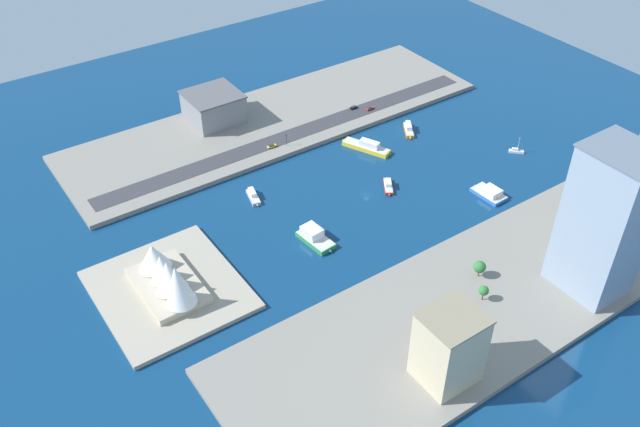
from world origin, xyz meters
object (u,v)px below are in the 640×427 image
object	(u,v)px
suv_black	(354,107)
traffic_light_waterfront	(286,138)
sailboat_small_white	(516,151)
opera_landmark	(167,275)
tugboat_red	(388,186)
water_taxi_orange	(409,129)
pickup_red	(370,108)
catamaran_blue	(489,193)
ferry_yellow_fast	(367,146)
office_block_beige	(449,347)
taxi_yellow_cab	(272,146)
yacht_sleek_gray	(253,196)
ferry_green_doubledeck	(314,237)
tower_tall_glass	(605,222)
warehouse_low_gray	(214,107)

from	to	relation	value
suv_black	traffic_light_waterfront	world-z (taller)	traffic_light_waterfront
sailboat_small_white	opera_landmark	bearing A→B (deg)	88.02
suv_black	tugboat_red	bearing A→B (deg)	156.29
suv_black	traffic_light_waterfront	distance (m)	53.82
water_taxi_orange	pickup_red	world-z (taller)	water_taxi_orange
catamaran_blue	pickup_red	distance (m)	95.76
tugboat_red	ferry_yellow_fast	bearing A→B (deg)	-20.49
office_block_beige	taxi_yellow_cab	bearing A→B (deg)	-9.59
ferry_yellow_fast	water_taxi_orange	size ratio (longest dim) A/B	1.79
yacht_sleek_gray	office_block_beige	world-z (taller)	office_block_beige
ferry_green_doubledeck	taxi_yellow_cab	bearing A→B (deg)	-17.11
ferry_green_doubledeck	catamaran_blue	bearing A→B (deg)	-102.81
water_taxi_orange	catamaran_blue	bearing A→B (deg)	174.31
yacht_sleek_gray	ferry_green_doubledeck	bearing A→B (deg)	-171.39
sailboat_small_white	ferry_yellow_fast	distance (m)	79.02
ferry_yellow_fast	office_block_beige	world-z (taller)	office_block_beige
tower_tall_glass	office_block_beige	bearing A→B (deg)	91.66
ferry_green_doubledeck	yacht_sleek_gray	size ratio (longest dim) A/B	1.44
tugboat_red	water_taxi_orange	bearing A→B (deg)	-50.72
water_taxi_orange	warehouse_low_gray	bearing A→B (deg)	50.83
ferry_yellow_fast	water_taxi_orange	xyz separation A→B (m)	(1.45, -30.31, -0.37)
ferry_green_doubledeck	water_taxi_orange	size ratio (longest dim) A/B	1.35
water_taxi_orange	tower_tall_glass	bearing A→B (deg)	171.50
tugboat_red	tower_tall_glass	distance (m)	107.61
office_block_beige	taxi_yellow_cab	distance (m)	165.78
ferry_yellow_fast	water_taxi_orange	world-z (taller)	ferry_yellow_fast
office_block_beige	sailboat_small_white	bearing A→B (deg)	-56.36
taxi_yellow_cab	opera_landmark	world-z (taller)	opera_landmark
sailboat_small_white	tugboat_red	world-z (taller)	sailboat_small_white
ferry_green_doubledeck	taxi_yellow_cab	world-z (taller)	ferry_green_doubledeck
water_taxi_orange	pickup_red	xyz separation A→B (m)	(27.86, 5.60, 1.82)
sailboat_small_white	traffic_light_waterfront	size ratio (longest dim) A/B	1.42
office_block_beige	pickup_red	bearing A→B (deg)	-29.81
traffic_light_waterfront	yacht_sleek_gray	bearing A→B (deg)	127.32
tugboat_red	water_taxi_orange	distance (m)	55.39
water_taxi_orange	warehouse_low_gray	world-z (taller)	warehouse_low_gray
ferry_green_doubledeck	water_taxi_orange	xyz separation A→B (m)	(47.76, -95.27, -0.86)
ferry_green_doubledeck	warehouse_low_gray	xyz separation A→B (m)	(116.09, -11.41, 8.19)
tugboat_red	pickup_red	bearing A→B (deg)	-30.64
ferry_green_doubledeck	opera_landmark	distance (m)	67.61
catamaran_blue	tugboat_red	xyz separation A→B (m)	(32.82, 36.11, -0.45)
pickup_red	office_block_beige	bearing A→B (deg)	150.19
ferry_green_doubledeck	tower_tall_glass	distance (m)	119.43
water_taxi_orange	tower_tall_glass	size ratio (longest dim) A/B	0.24
office_block_beige	traffic_light_waterfront	size ratio (longest dim) A/B	4.57
catamaran_blue	tugboat_red	size ratio (longest dim) A/B	1.39
ferry_green_doubledeck	tower_tall_glass	xyz separation A→B (m)	(-87.16, -75.11, 32.02)
catamaran_blue	opera_landmark	size ratio (longest dim) A/B	0.47
warehouse_low_gray	suv_black	bearing A→B (deg)	-115.70
suv_black	traffic_light_waterfront	bearing A→B (deg)	101.80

